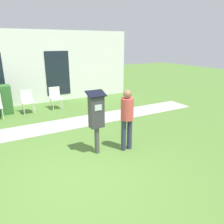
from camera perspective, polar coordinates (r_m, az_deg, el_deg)
ground_plane at (r=4.73m, az=-7.81°, el=-16.82°), size 40.00×40.00×0.00m
sidewalk at (r=7.45m, az=-16.82°, el=-3.97°), size 12.00×1.10×0.02m
building_facade at (r=10.35m, az=-21.89°, el=10.56°), size 10.00×0.26×3.20m
parking_meter at (r=5.24m, az=-4.11°, el=-0.67°), size 0.44×0.31×1.59m
person_standing at (r=5.46m, az=3.95°, el=-0.89°), size 0.32×0.32×1.58m
outdoor_chair_middle at (r=9.19m, az=-21.27°, el=3.05°), size 0.44×0.44×0.90m
outdoor_chair_right at (r=9.44m, az=-14.58°, el=4.06°), size 0.44×0.44×0.90m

